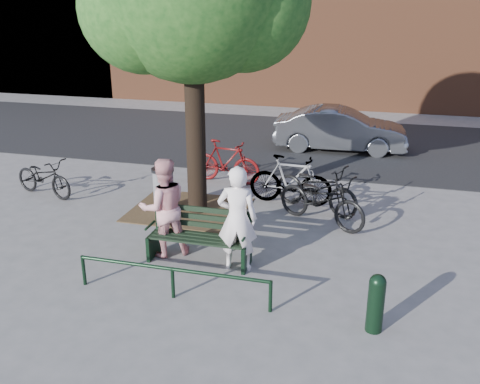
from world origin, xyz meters
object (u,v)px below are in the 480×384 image
(parked_car, at_px, (340,129))
(person_right, at_px, (164,208))
(litter_bin, at_px, (164,190))
(person_left, at_px, (237,219))
(bollard, at_px, (376,301))
(park_bench, at_px, (200,235))
(bicycle_c, at_px, (316,188))

(parked_car, bearing_deg, person_right, 160.40)
(person_right, relative_size, litter_bin, 1.83)
(person_left, bearing_deg, bollard, 143.77)
(parked_car, bearing_deg, park_bench, 165.22)
(bollard, relative_size, parked_car, 0.22)
(parked_car, bearing_deg, bollard, -174.70)
(bollard, relative_size, litter_bin, 0.89)
(bicycle_c, relative_size, parked_car, 0.51)
(bicycle_c, xyz_separation_m, parked_car, (0.05, 4.99, 0.11))
(person_left, height_order, parked_car, person_left)
(litter_bin, relative_size, parked_car, 0.25)
(person_left, height_order, bicycle_c, person_left)
(bollard, height_order, parked_car, parked_car)
(person_left, distance_m, litter_bin, 3.01)
(person_right, bearing_deg, bollard, 123.88)
(litter_bin, relative_size, bicycle_c, 0.49)
(person_left, bearing_deg, person_right, -15.42)
(person_right, xyz_separation_m, litter_bin, (-0.80, 1.85, -0.39))
(litter_bin, xyz_separation_m, parked_car, (3.14, 5.88, 0.15))
(park_bench, xyz_separation_m, bollard, (2.96, -1.37, -0.02))
(park_bench, bearing_deg, person_right, 174.02)
(park_bench, distance_m, bollard, 3.26)
(park_bench, height_order, person_left, person_left)
(litter_bin, distance_m, parked_car, 6.67)
(litter_bin, bearing_deg, person_right, -66.59)
(litter_bin, distance_m, bicycle_c, 3.22)
(park_bench, distance_m, person_left, 0.82)
(park_bench, relative_size, bicycle_c, 0.88)
(person_right, distance_m, litter_bin, 2.05)
(park_bench, height_order, litter_bin, park_bench)
(park_bench, xyz_separation_m, bicycle_c, (1.61, 2.81, 0.04))
(park_bench, relative_size, bollard, 2.04)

